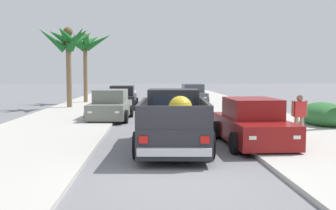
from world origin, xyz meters
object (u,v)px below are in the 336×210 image
at_px(pickup_truck, 174,123).
at_px(palm_tree_left_mid, 69,41).
at_px(car_left_mid, 193,95).
at_px(palm_tree_left_fore, 85,44).
at_px(car_right_near, 111,106).
at_px(hedge_bush, 323,115).
at_px(car_left_near, 252,124).
at_px(pedestrian, 299,114).
at_px(car_right_mid, 123,98).

relative_size(pickup_truck, palm_tree_left_mid, 0.98).
height_order(car_left_mid, palm_tree_left_fore, palm_tree_left_fore).
distance_m(palm_tree_left_fore, palm_tree_left_mid, 4.66).
height_order(palm_tree_left_fore, palm_tree_left_mid, palm_tree_left_fore).
bearing_deg(car_right_near, hedge_bush, -18.26).
bearing_deg(palm_tree_left_fore, car_left_near, -65.33).
xyz_separation_m(palm_tree_left_mid, hedge_bush, (12.86, -9.39, -3.91)).
xyz_separation_m(pickup_truck, palm_tree_left_fore, (-5.69, 18.35, 3.81)).
relative_size(hedge_bush, pedestrian, 1.76).
xyz_separation_m(hedge_bush, pedestrian, (-2.32, -3.09, 0.36)).
xyz_separation_m(car_right_near, palm_tree_left_mid, (-3.31, 6.24, 3.74)).
distance_m(car_right_mid, hedge_bush, 13.44).
bearing_deg(car_right_near, pedestrian, -40.78).
height_order(car_left_near, car_right_near, same).
distance_m(car_left_near, car_right_near, 8.91).
bearing_deg(car_right_mid, car_left_near, -69.37).
height_order(pickup_truck, pedestrian, pickup_truck).
relative_size(car_left_near, car_right_mid, 1.01).
xyz_separation_m(pickup_truck, car_right_mid, (-2.53, 13.94, -0.08)).
bearing_deg(car_left_mid, palm_tree_left_mid, -155.25).
bearing_deg(palm_tree_left_mid, pedestrian, -49.81).
distance_m(car_left_mid, palm_tree_left_mid, 10.26).
height_order(car_left_near, pedestrian, pedestrian).
bearing_deg(car_left_mid, pedestrian, -83.52).
height_order(car_left_near, hedge_bush, car_left_near).
xyz_separation_m(palm_tree_left_fore, hedge_bush, (12.54, -14.03, -4.05)).
xyz_separation_m(car_right_near, palm_tree_left_fore, (-2.98, 10.88, 3.89)).
xyz_separation_m(car_left_near, pedestrian, (1.93, 0.91, 0.20)).
xyz_separation_m(car_right_mid, pedestrian, (7.06, -12.71, 0.20)).
bearing_deg(pickup_truck, car_left_near, 6.81).
height_order(car_right_mid, palm_tree_left_fore, palm_tree_left_fore).
bearing_deg(palm_tree_left_fore, pedestrian, -59.18).
distance_m(car_right_mid, palm_tree_left_mid, 5.12).
distance_m(car_right_near, pedestrian, 9.56).
bearing_deg(pedestrian, palm_tree_left_mid, 130.19).
bearing_deg(car_left_mid, pickup_truck, -98.54).
bearing_deg(palm_tree_left_mid, pickup_truck, -66.31).
height_order(pickup_truck, hedge_bush, pickup_truck).
height_order(car_left_mid, palm_tree_left_mid, palm_tree_left_mid).
height_order(car_left_mid, hedge_bush, car_left_mid).
bearing_deg(car_left_mid, hedge_bush, -72.63).
bearing_deg(car_left_near, car_left_mid, 89.79).
bearing_deg(car_left_near, palm_tree_left_mid, 122.73).
bearing_deg(car_left_near, pickup_truck, -173.19).
xyz_separation_m(car_left_mid, palm_tree_left_mid, (-8.67, -4.00, 3.74)).
bearing_deg(car_right_mid, car_right_near, -91.53).
bearing_deg(hedge_bush, car_left_near, -136.70).
distance_m(car_left_mid, hedge_bush, 14.03).
distance_m(car_right_mid, pedestrian, 14.55).
bearing_deg(car_right_near, palm_tree_left_fore, 105.32).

